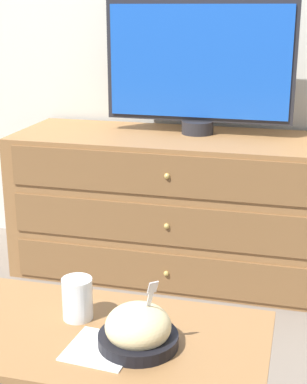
{
  "coord_description": "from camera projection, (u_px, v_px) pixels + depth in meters",
  "views": [
    {
      "loc": [
        0.54,
        -2.83,
        1.21
      ],
      "look_at": [
        0.12,
        -1.23,
        0.69
      ],
      "focal_mm": 55.0,
      "sensor_mm": 36.0,
      "label": 1
    }
  ],
  "objects": [
    {
      "name": "ground_plane",
      "position": [
        190.0,
        247.0,
        3.11
      ],
      "size": [
        12.0,
        12.0,
        0.0
      ],
      "primitive_type": "plane",
      "color": "#70665B"
    },
    {
      "name": "dresser",
      "position": [
        180.0,
        206.0,
        2.73
      ],
      "size": [
        1.52,
        0.55,
        0.66
      ],
      "color": "olive",
      "rests_on": "ground_plane"
    },
    {
      "name": "tv",
      "position": [
        199.0,
        65.0,
        2.59
      ],
      "size": [
        0.84,
        0.14,
        0.59
      ],
      "color": "#232328",
      "rests_on": "dresser"
    },
    {
      "name": "coffee_table",
      "position": [
        86.0,
        351.0,
        1.56
      ],
      "size": [
        0.96,
        0.47,
        0.4
      ],
      "color": "olive",
      "rests_on": "ground_plane"
    },
    {
      "name": "takeout_bowl",
      "position": [
        138.0,
        330.0,
        1.46
      ],
      "size": [
        0.2,
        0.2,
        0.19
      ],
      "color": "black",
      "rests_on": "coffee_table"
    },
    {
      "name": "drink_cup",
      "position": [
        78.0,
        301.0,
        1.6
      ],
      "size": [
        0.08,
        0.08,
        0.12
      ],
      "color": "#9E6638",
      "rests_on": "coffee_table"
    },
    {
      "name": "napkin",
      "position": [
        101.0,
        348.0,
        1.46
      ],
      "size": [
        0.18,
        0.18,
        0.0
      ],
      "color": "white",
      "rests_on": "coffee_table"
    }
  ]
}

